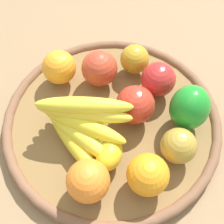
# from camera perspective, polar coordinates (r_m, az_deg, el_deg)

# --- Properties ---
(ground_plane) EXTENTS (2.40, 2.40, 0.00)m
(ground_plane) POSITION_cam_1_polar(r_m,az_deg,el_deg) (0.68, -0.00, -2.38)
(ground_plane) COLOR #937250
(ground_plane) RESTS_ON ground
(basket) EXTENTS (0.47, 0.47, 0.03)m
(basket) POSITION_cam_1_polar(r_m,az_deg,el_deg) (0.67, -0.00, -1.67)
(basket) COLOR olive
(basket) RESTS_ON ground_plane
(apple_2) EXTENTS (0.10, 0.10, 0.08)m
(apple_2) POSITION_cam_1_polar(r_m,az_deg,el_deg) (0.68, -2.33, 8.08)
(apple_2) COLOR #C6422A
(apple_2) RESTS_ON basket
(lemon_0) EXTENTS (0.06, 0.08, 0.05)m
(lemon_0) POSITION_cam_1_polar(r_m,az_deg,el_deg) (0.59, -0.96, -7.87)
(lemon_0) COLOR yellow
(lemon_0) RESTS_ON basket
(banana_bunch) EXTENTS (0.19, 0.17, 0.09)m
(banana_bunch) POSITION_cam_1_polar(r_m,az_deg,el_deg) (0.59, -5.91, -2.16)
(banana_bunch) COLOR yellow
(banana_bunch) RESTS_ON basket
(apple_3) EXTENTS (0.08, 0.08, 0.08)m
(apple_3) POSITION_cam_1_polar(r_m,az_deg,el_deg) (0.67, 8.52, 5.99)
(apple_3) COLOR red
(apple_3) RESTS_ON basket
(orange_2) EXTENTS (0.11, 0.11, 0.08)m
(orange_2) POSITION_cam_1_polar(r_m,az_deg,el_deg) (0.56, 6.63, -11.44)
(orange_2) COLOR orange
(orange_2) RESTS_ON basket
(apple_0) EXTENTS (0.07, 0.07, 0.07)m
(apple_0) POSITION_cam_1_polar(r_m,az_deg,el_deg) (0.71, 4.21, 9.72)
(apple_0) COLOR #B89123
(apple_0) RESTS_ON basket
(apple_4) EXTENTS (0.11, 0.11, 0.08)m
(apple_4) POSITION_cam_1_polar(r_m,az_deg,el_deg) (0.62, 4.31, 1.34)
(apple_4) COLOR red
(apple_4) RESTS_ON basket
(orange_1) EXTENTS (0.11, 0.11, 0.08)m
(orange_1) POSITION_cam_1_polar(r_m,az_deg,el_deg) (0.70, -9.73, 8.15)
(orange_1) COLOR orange
(orange_1) RESTS_ON basket
(apple_1) EXTENTS (0.10, 0.10, 0.07)m
(apple_1) POSITION_cam_1_polar(r_m,az_deg,el_deg) (0.60, 12.20, -6.14)
(apple_1) COLOR #AE8D34
(apple_1) RESTS_ON basket
(bell_pepper) EXTENTS (0.11, 0.11, 0.10)m
(bell_pepper) POSITION_cam_1_polar(r_m,az_deg,el_deg) (0.63, 14.14, 1.01)
(bell_pepper) COLOR #20932A
(bell_pepper) RESTS_ON basket
(orange_0) EXTENTS (0.08, 0.08, 0.08)m
(orange_0) POSITION_cam_1_polar(r_m,az_deg,el_deg) (0.55, -4.44, -12.57)
(orange_0) COLOR orange
(orange_0) RESTS_ON basket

